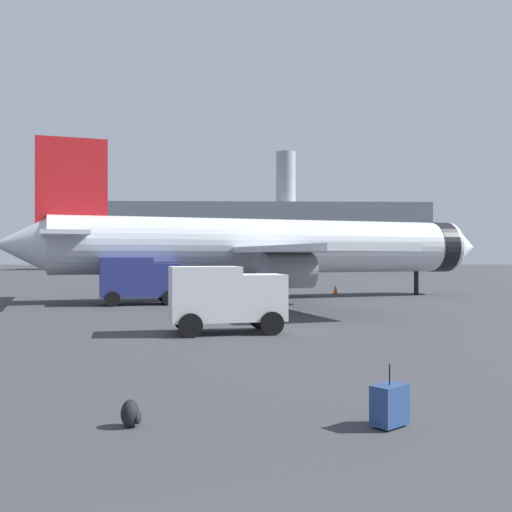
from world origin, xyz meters
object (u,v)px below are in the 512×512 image
object	(u,v)px
safety_cone_mid	(154,287)
traveller_backpack	(131,414)
airplane_at_gate	(268,247)
safety_cone_near	(335,289)
safety_cone_far	(248,289)
cargo_van	(225,296)
service_truck	(139,279)
rolling_suitcase	(390,405)

from	to	relation	value
safety_cone_mid	traveller_backpack	bearing A→B (deg)	-82.65
airplane_at_gate	safety_cone_mid	bearing A→B (deg)	138.18
airplane_at_gate	safety_cone_near	xyz separation A→B (m)	(5.62, 5.00, -3.28)
safety_cone_near	airplane_at_gate	bearing A→B (deg)	-138.33
safety_cone_near	safety_cone_far	xyz separation A→B (m)	(-6.93, 0.31, -0.03)
cargo_van	safety_cone_near	bearing A→B (deg)	70.71
service_truck	cargo_van	distance (m)	14.73
airplane_at_gate	cargo_van	distance (m)	18.98
service_truck	rolling_suitcase	distance (m)	27.76
airplane_at_gate	cargo_van	size ratio (longest dim) A/B	7.47
service_truck	safety_cone_near	bearing A→B (deg)	35.86
safety_cone_far	airplane_at_gate	bearing A→B (deg)	-76.13
service_truck	cargo_van	bearing A→B (deg)	-67.59
traveller_backpack	airplane_at_gate	bearing A→B (deg)	82.56
cargo_van	safety_cone_near	distance (m)	25.09
service_truck	cargo_van	xyz separation A→B (m)	(5.61, -13.62, -0.16)
airplane_at_gate	rolling_suitcase	bearing A→B (deg)	-89.16
safety_cone_far	rolling_suitcase	world-z (taller)	rolling_suitcase
airplane_at_gate	safety_cone_mid	size ratio (longest dim) A/B	42.27
cargo_van	safety_cone_far	size ratio (longest dim) A/B	6.53
safety_cone_mid	rolling_suitcase	distance (m)	40.72
service_truck	safety_cone_far	distance (m)	12.54
safety_cone_near	safety_cone_mid	world-z (taller)	safety_cone_mid
service_truck	safety_cone_far	bearing A→B (deg)	56.07
airplane_at_gate	traveller_backpack	world-z (taller)	airplane_at_gate
rolling_suitcase	airplane_at_gate	bearing A→B (deg)	90.84
airplane_at_gate	safety_cone_far	size ratio (longest dim) A/B	48.74
service_truck	traveller_backpack	distance (m)	26.54
cargo_van	safety_cone_far	bearing A→B (deg)	86.77
safety_cone_near	rolling_suitcase	size ratio (longest dim) A/B	0.70
safety_cone_mid	rolling_suitcase	size ratio (longest dim) A/B	0.75
cargo_van	rolling_suitcase	distance (m)	13.12
cargo_van	safety_cone_far	xyz separation A→B (m)	(1.35, 23.97, -1.10)
cargo_van	traveller_backpack	bearing A→B (deg)	-96.42
rolling_suitcase	safety_cone_mid	bearing A→B (deg)	103.68
airplane_at_gate	rolling_suitcase	world-z (taller)	airplane_at_gate
safety_cone_near	safety_cone_mid	size ratio (longest dim) A/B	0.93
service_truck	traveller_backpack	bearing A→B (deg)	-80.88
service_truck	safety_cone_mid	bearing A→B (deg)	93.82
cargo_van	traveller_backpack	size ratio (longest dim) A/B	9.78
airplane_at_gate	service_truck	xyz separation A→B (m)	(-8.28, -5.05, -2.05)
cargo_van	safety_cone_mid	bearing A→B (deg)	103.60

